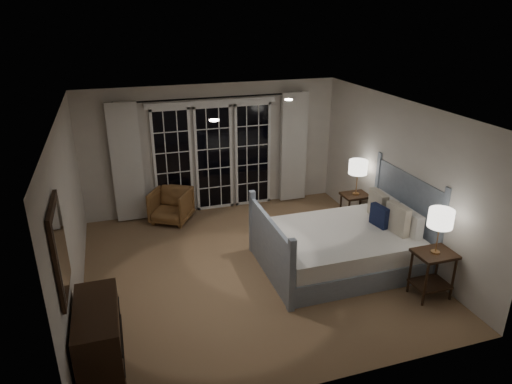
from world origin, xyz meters
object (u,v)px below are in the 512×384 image
object	(u,v)px
lamp_right	(358,167)
nightstand_right	(355,205)
nightstand_left	(433,267)
lamp_left	(441,219)
bed	(343,245)
dresser	(99,338)
armchair	(171,206)

from	to	relation	value
lamp_right	nightstand_right	bearing A→B (deg)	90.00
nightstand_left	lamp_left	size ratio (longest dim) A/B	1.09
nightstand_left	lamp_right	world-z (taller)	lamp_right
bed	dresser	bearing A→B (deg)	-162.10
nightstand_left	nightstand_right	bearing A→B (deg)	87.72
lamp_left	nightstand_left	bearing A→B (deg)	14.04
nightstand_right	dresser	distance (m)	5.09
nightstand_left	nightstand_right	xyz separation A→B (m)	(0.09, 2.33, -0.04)
bed	dresser	size ratio (longest dim) A/B	2.13
nightstand_right	lamp_left	bearing A→B (deg)	-92.28
dresser	lamp_left	bearing A→B (deg)	0.39
bed	lamp_right	bearing A→B (deg)	54.01
bed	lamp_left	size ratio (longest dim) A/B	3.74
bed	lamp_right	world-z (taller)	bed
lamp_left	lamp_right	distance (m)	2.34
lamp_right	armchair	world-z (taller)	lamp_right
nightstand_right	nightstand_left	bearing A→B (deg)	-92.28
lamp_left	dresser	size ratio (longest dim) A/B	0.57
lamp_left	armchair	size ratio (longest dim) A/B	0.91
nightstand_left	lamp_left	world-z (taller)	lamp_left
lamp_left	dresser	distance (m)	4.48
lamp_left	dresser	bearing A→B (deg)	-179.61
lamp_left	armchair	bearing A→B (deg)	131.12
armchair	dresser	bearing A→B (deg)	-79.16
lamp_right	armchair	distance (m)	3.54
bed	nightstand_right	world-z (taller)	bed
nightstand_left	dresser	xyz separation A→B (m)	(-4.41, -0.03, -0.07)
lamp_left	lamp_right	xyz separation A→B (m)	(0.09, 2.33, -0.05)
armchair	dresser	xyz separation A→B (m)	(-1.29, -3.60, 0.08)
nightstand_right	dresser	xyz separation A→B (m)	(-4.50, -2.36, -0.02)
lamp_left	armchair	world-z (taller)	lamp_left
nightstand_right	lamp_left	size ratio (longest dim) A/B	0.99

